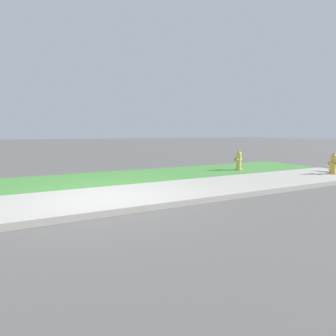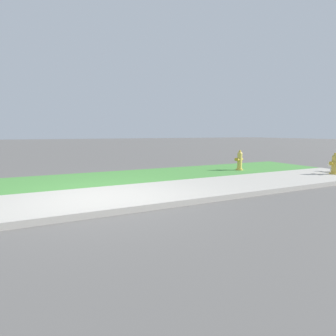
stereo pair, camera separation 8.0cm
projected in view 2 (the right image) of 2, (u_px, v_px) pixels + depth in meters
name	position (u px, v px, depth m)	size (l,w,h in m)	color
ground_plane	(102.00, 198.00, 5.69)	(120.00, 120.00, 0.00)	#5B5956
sidewalk_pavement	(102.00, 198.00, 5.69)	(18.00, 2.36, 0.01)	#ADA89E
grass_verge	(85.00, 179.00, 7.95)	(18.00, 2.69, 0.01)	#47893D
street_curb	(116.00, 211.00, 4.55)	(18.00, 0.16, 0.12)	#ADA89E
fire_hydrant_by_grass_verge	(240.00, 161.00, 9.90)	(0.36, 0.33, 0.75)	gold
fire_hydrant_near_corner	(335.00, 164.00, 8.88)	(0.34, 0.37, 0.73)	gold
small_white_dog	(334.00, 166.00, 9.42)	(0.20, 0.51, 0.39)	silver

